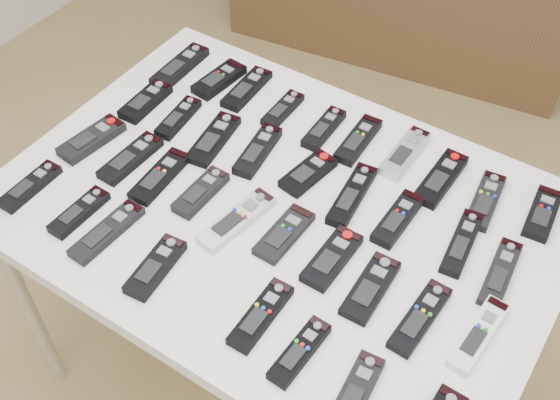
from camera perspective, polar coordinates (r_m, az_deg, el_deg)
The scene contains 38 objects.
ground at distance 2.22m, azimuth -2.31°, elevation -14.75°, with size 4.00×4.00×0.00m, color olive.
table at distance 1.64m, azimuth 0.00°, elevation -1.83°, with size 1.25×0.88×0.78m.
remote_0 at distance 1.98m, azimuth -8.14°, elevation 10.69°, with size 0.06×0.20×0.02m, color black.
remote_1 at distance 1.92m, azimuth -4.97°, elevation 9.74°, with size 0.06×0.16×0.02m, color black.
remote_2 at distance 1.89m, azimuth -2.72°, elevation 9.02°, with size 0.05×0.18×0.02m, color black.
remote_3 at distance 1.82m, azimuth 0.22°, elevation 7.37°, with size 0.05×0.15×0.02m, color black.
remote_4 at distance 1.77m, azimuth 3.58°, elevation 5.82°, with size 0.05×0.16×0.02m, color black.
remote_5 at distance 1.74m, azimuth 6.37°, elevation 4.87°, with size 0.05×0.17×0.02m, color black.
remote_6 at distance 1.73m, azimuth 10.12°, elevation 3.78°, with size 0.05×0.18×0.02m, color #B7B7BC.
remote_7 at distance 1.68m, azimuth 12.94°, elevation 1.72°, with size 0.06×0.19×0.02m, color black.
remote_8 at distance 1.66m, azimuth 16.35°, elevation -0.06°, with size 0.05×0.17×0.02m, color black.
remote_9 at distance 1.67m, azimuth 20.55°, elevation -1.04°, with size 0.06×0.16×0.02m, color black.
remote_10 at distance 1.88m, azimuth -10.87°, elevation 7.88°, with size 0.06×0.16×0.02m, color black.
remote_11 at distance 1.82m, azimuth -8.26°, elevation 6.63°, with size 0.05×0.16×0.02m, color black.
remote_12 at distance 1.75m, azimuth -5.42°, elevation 4.95°, with size 0.06×0.19×0.02m, color black.
remote_13 at distance 1.71m, azimuth -1.82°, elevation 4.02°, with size 0.05×0.18×0.02m, color black.
remote_14 at distance 1.65m, azimuth 2.31°, elevation 2.20°, with size 0.06×0.15×0.02m, color black.
remote_15 at distance 1.61m, azimuth 5.86°, elevation 0.39°, with size 0.05×0.20×0.02m, color black.
remote_16 at distance 1.58m, azimuth 9.53°, elevation -1.53°, with size 0.05×0.17×0.02m, color black.
remote_17 at distance 1.56m, azimuth 14.56°, elevation -3.39°, with size 0.05×0.18×0.02m, color black.
remote_18 at distance 1.54m, azimuth 17.46°, elevation -5.70°, with size 0.05×0.18×0.02m, color black.
remote_19 at distance 1.80m, azimuth -15.06°, elevation 4.80°, with size 0.06×0.17×0.02m, color black.
remote_20 at distance 1.73m, azimuth -12.05°, elevation 3.35°, with size 0.06×0.18×0.02m, color black.
remote_21 at distance 1.67m, azimuth -9.73°, elevation 1.93°, with size 0.06×0.18×0.02m, color black.
remote_22 at distance 1.62m, azimuth -6.46°, elevation 0.63°, with size 0.05×0.15×0.02m, color black.
remote_23 at distance 1.56m, azimuth -3.53°, elevation -1.59°, with size 0.05×0.20×0.02m, color #B7B7BC.
remote_24 at distance 1.53m, azimuth 0.34°, elevation -2.75°, with size 0.06×0.16×0.02m, color black.
remote_25 at distance 1.49m, azimuth 4.24°, elevation -4.73°, with size 0.06×0.17×0.02m, color black.
remote_26 at distance 1.45m, azimuth 7.36°, elevation -7.10°, with size 0.06×0.17×0.02m, color black.
remote_27 at distance 1.43m, azimuth 11.31°, elevation -9.36°, with size 0.05×0.19×0.02m, color black.
remote_28 at distance 1.43m, azimuth 15.83°, elevation -10.48°, with size 0.05×0.19×0.02m, color silver.
remote_29 at distance 1.72m, azimuth -19.65°, elevation 1.07°, with size 0.05×0.16×0.02m, color black.
remote_30 at distance 1.63m, azimuth -16.01°, elevation -0.95°, with size 0.05×0.15×0.02m, color black.
remote_31 at distance 1.58m, azimuth -13.88°, elevation -2.50°, with size 0.05×0.19×0.02m, color black.
remote_32 at distance 1.49m, azimuth -10.09°, elevation -5.39°, with size 0.05×0.16×0.02m, color black.
remote_33 at distance 1.41m, azimuth -1.56°, elevation -9.33°, with size 0.05×0.17×0.02m, color black.
remote_34 at distance 1.36m, azimuth 1.61°, elevation -12.22°, with size 0.04×0.16×0.02m, color black.
remote_35 at distance 1.33m, azimuth 6.18°, elevation -15.28°, with size 0.05×0.16×0.02m, color black.
Camera 1 is at (0.64, -0.81, 1.97)m, focal length 45.00 mm.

